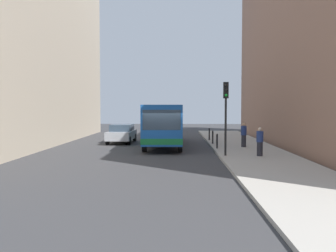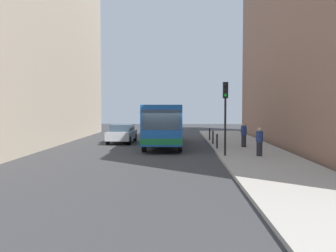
{
  "view_description": "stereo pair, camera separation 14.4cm",
  "coord_description": "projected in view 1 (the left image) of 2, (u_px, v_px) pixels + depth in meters",
  "views": [
    {
      "loc": [
        0.91,
        -22.86,
        2.89
      ],
      "look_at": [
        0.2,
        2.89,
        1.56
      ],
      "focal_mm": 40.38,
      "sensor_mm": 36.0,
      "label": 1
    },
    {
      "loc": [
        1.05,
        -22.85,
        2.89
      ],
      "look_at": [
        0.2,
        2.89,
        1.56
      ],
      "focal_mm": 40.38,
      "sensor_mm": 36.0,
      "label": 2
    }
  ],
  "objects": [
    {
      "name": "bollard_mid",
      "position": [
        213.0,
        137.0,
        27.87
      ],
      "size": [
        0.11,
        0.11,
        0.95
      ],
      "primitive_type": "cylinder",
      "color": "black",
      "rests_on": "sidewalk"
    },
    {
      "name": "ground_plane",
      "position": [
        163.0,
        154.0,
        22.99
      ],
      "size": [
        80.0,
        80.0,
        0.0
      ],
      "primitive_type": "plane",
      "color": "#38383A"
    },
    {
      "name": "traffic_light",
      "position": [
        226.0,
        104.0,
        21.02
      ],
      "size": [
        0.28,
        0.33,
        4.1
      ],
      "color": "black",
      "rests_on": "sidewalk"
    },
    {
      "name": "car_beside_bus",
      "position": [
        122.0,
        133.0,
        29.93
      ],
      "size": [
        1.95,
        4.44,
        1.48
      ],
      "rotation": [
        0.0,
        0.0,
        3.12
      ],
      "color": "#A5A8AD",
      "rests_on": "ground"
    },
    {
      "name": "bus",
      "position": [
        164.0,
        122.0,
        27.89
      ],
      "size": [
        2.73,
        11.07,
        3.0
      ],
      "rotation": [
        0.0,
        0.0,
        3.16
      ],
      "color": "#19519E",
      "rests_on": "ground"
    },
    {
      "name": "building_left",
      "position": [
        5.0,
        40.0,
        26.91
      ],
      "size": [
        7.0,
        32.0,
        15.31
      ],
      "primitive_type": "cube",
      "color": "#B2A38C",
      "rests_on": "ground"
    },
    {
      "name": "bollard_near",
      "position": [
        217.0,
        141.0,
        24.73
      ],
      "size": [
        0.11,
        0.11,
        0.95
      ],
      "primitive_type": "cylinder",
      "color": "black",
      "rests_on": "sidewalk"
    },
    {
      "name": "building_right",
      "position": [
        330.0,
        40.0,
        26.28
      ],
      "size": [
        7.0,
        32.0,
        15.04
      ],
      "primitive_type": "cube",
      "color": "#936B56",
      "rests_on": "ground"
    },
    {
      "name": "bollard_far",
      "position": [
        209.0,
        134.0,
        31.0
      ],
      "size": [
        0.11,
        0.11,
        0.95
      ],
      "primitive_type": "cylinder",
      "color": "black",
      "rests_on": "sidewalk"
    },
    {
      "name": "sidewalk",
      "position": [
        252.0,
        153.0,
        22.84
      ],
      "size": [
        4.4,
        40.0,
        0.15
      ],
      "primitive_type": "cube",
      "color": "#ADA89E",
      "rests_on": "ground"
    },
    {
      "name": "pedestrian_near_signal",
      "position": [
        260.0,
        142.0,
        20.93
      ],
      "size": [
        0.38,
        0.38,
        1.59
      ],
      "rotation": [
        0.0,
        0.0,
        0.29
      ],
      "color": "#26262D",
      "rests_on": "sidewalk"
    },
    {
      "name": "pedestrian_mid_sidewalk",
      "position": [
        244.0,
        135.0,
        25.54
      ],
      "size": [
        0.38,
        0.38,
        1.65
      ],
      "rotation": [
        0.0,
        0.0,
        4.24
      ],
      "color": "#26262D",
      "rests_on": "sidewalk"
    }
  ]
}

